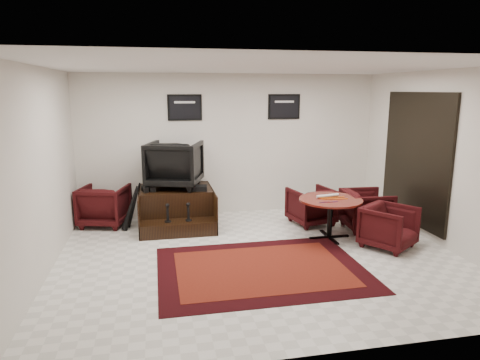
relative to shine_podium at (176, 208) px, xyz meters
name	(u,v)px	position (x,y,z in m)	size (l,w,h in m)	color
ground	(260,257)	(1.15, -1.84, -0.32)	(6.00, 6.00, 0.00)	white
room_shell	(286,138)	(1.56, -1.72, 1.47)	(6.02, 5.02, 2.81)	beige
area_rug	(261,269)	(1.06, -2.30, -0.31)	(2.89, 2.17, 0.01)	black
shine_podium	(176,208)	(0.00, 0.00, 0.00)	(1.34, 1.38, 0.69)	black
shine_chair	(175,162)	(0.00, 0.14, 0.85)	(0.93, 0.87, 0.96)	black
shoes_pair	(148,189)	(-0.50, -0.09, 0.42)	(0.26, 0.29, 0.09)	black
polish_kit	(199,188)	(0.41, -0.23, 0.42)	(0.27, 0.19, 0.09)	black
umbrella_black	(131,208)	(-0.82, -0.17, 0.10)	(0.32, 0.12, 0.85)	black
umbrella_hooked	(133,204)	(-0.78, 0.00, 0.11)	(0.32, 0.12, 0.86)	black
armchair_side	(104,203)	(-1.31, 0.26, 0.09)	(0.80, 0.75, 0.83)	black
meeting_table	(331,204)	(2.52, -1.26, 0.28)	(1.05, 1.05, 0.69)	#4F100B
table_chair_back	(311,204)	(2.50, -0.43, 0.06)	(0.74, 0.69, 0.76)	black
table_chair_window	(367,208)	(3.36, -0.94, 0.08)	(0.77, 0.72, 0.79)	black
table_chair_corner	(389,225)	(3.27, -1.86, 0.06)	(0.73, 0.68, 0.75)	black
paper_roll	(328,196)	(2.52, -1.13, 0.40)	(0.05, 0.05, 0.42)	silver
table_clutter	(332,199)	(2.54, -1.28, 0.38)	(0.57, 0.30, 0.01)	orange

